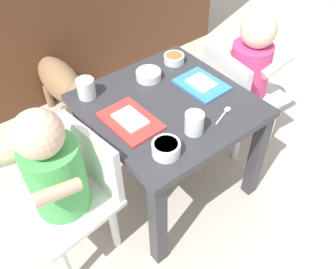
% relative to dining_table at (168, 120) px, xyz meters
% --- Properties ---
extents(ground_plane, '(7.00, 7.00, 0.00)m').
position_rel_dining_table_xyz_m(ground_plane, '(0.00, 0.00, -0.36)').
color(ground_plane, beige).
extents(dining_table, '(0.53, 0.54, 0.43)m').
position_rel_dining_table_xyz_m(dining_table, '(0.00, 0.00, 0.00)').
color(dining_table, '#333338').
rests_on(dining_table, ground).
extents(seated_child_left, '(0.31, 0.31, 0.64)m').
position_rel_dining_table_xyz_m(seated_child_left, '(-0.43, -0.02, 0.04)').
color(seated_child_left, white).
rests_on(seated_child_left, ground).
extents(seated_child_right, '(0.31, 0.31, 0.62)m').
position_rel_dining_table_xyz_m(seated_child_right, '(0.43, 0.01, 0.03)').
color(seated_child_right, white).
rests_on(seated_child_right, ground).
extents(dog, '(0.16, 0.48, 0.30)m').
position_rel_dining_table_xyz_m(dog, '(-0.11, 0.64, -0.16)').
color(dog, olive).
rests_on(dog, ground).
extents(food_tray_left, '(0.14, 0.21, 0.02)m').
position_rel_dining_table_xyz_m(food_tray_left, '(-0.16, 0.00, 0.09)').
color(food_tray_left, red).
rests_on(food_tray_left, dining_table).
extents(food_tray_right, '(0.14, 0.18, 0.02)m').
position_rel_dining_table_xyz_m(food_tray_right, '(0.16, 0.00, 0.09)').
color(food_tray_right, '#388CD8').
rests_on(food_tray_right, dining_table).
extents(water_cup_left, '(0.06, 0.06, 0.07)m').
position_rel_dining_table_xyz_m(water_cup_left, '(-0.03, -0.16, 0.11)').
color(water_cup_left, white).
rests_on(water_cup_left, dining_table).
extents(water_cup_right, '(0.06, 0.06, 0.07)m').
position_rel_dining_table_xyz_m(water_cup_right, '(-0.20, 0.20, 0.11)').
color(water_cup_right, white).
rests_on(water_cup_right, dining_table).
extents(veggie_bowl_far, '(0.09, 0.09, 0.03)m').
position_rel_dining_table_xyz_m(veggie_bowl_far, '(0.03, 0.15, 0.10)').
color(veggie_bowl_far, white).
rests_on(veggie_bowl_far, dining_table).
extents(cereal_bowl_right_side, '(0.08, 0.08, 0.03)m').
position_rel_dining_table_xyz_m(cereal_bowl_right_side, '(0.18, 0.18, 0.10)').
color(cereal_bowl_right_side, white).
rests_on(cereal_bowl_right_side, dining_table).
extents(cereal_bowl_left_side, '(0.09, 0.09, 0.04)m').
position_rel_dining_table_xyz_m(cereal_bowl_left_side, '(-0.15, -0.18, 0.10)').
color(cereal_bowl_left_side, white).
rests_on(cereal_bowl_left_side, dining_table).
extents(spoon_by_left_tray, '(0.10, 0.05, 0.01)m').
position_rel_dining_table_xyz_m(spoon_by_left_tray, '(0.11, -0.16, 0.08)').
color(spoon_by_left_tray, silver).
rests_on(spoon_by_left_tray, dining_table).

